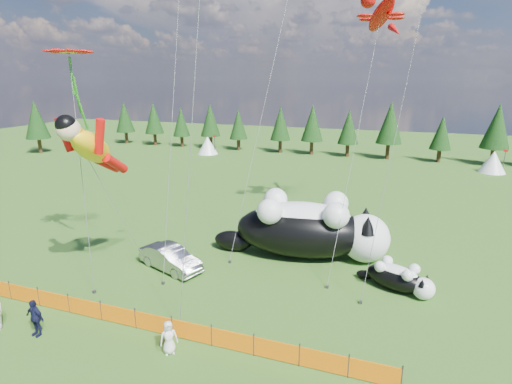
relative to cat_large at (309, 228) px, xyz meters
The scene contains 13 objects.
ground 9.51m from the cat_large, 123.43° to the right, with size 160.00×160.00×0.00m, color #133509.
safety_fence 12.00m from the cat_large, 115.45° to the right, with size 22.06×0.06×1.10m.
tree_line 37.65m from the cat_large, 97.82° to the left, with size 90.00×4.00×8.00m, color black, non-canonical shape.
festival_tents 32.79m from the cat_large, 79.66° to the left, with size 50.00×3.20×2.80m, color white, non-canonical shape.
cat_large is the anchor object (origin of this frame).
cat_small 6.50m from the cat_large, 25.94° to the right, with size 4.33×2.76×1.64m.
car 9.22m from the cat_large, 148.68° to the right, with size 1.57×4.50×1.48m, color #AAA9AE.
spectator_c 16.32m from the cat_large, 128.72° to the right, with size 1.06×0.54×1.81m, color #121433.
spectator_e 12.41m from the cat_large, 107.27° to the right, with size 0.76×0.49×1.55m, color silver.
superhero_kite 14.19m from the cat_large, 142.98° to the right, with size 5.51×5.92×10.40m.
gecko_kite 15.62m from the cat_large, 64.67° to the left, with size 5.20×14.29×18.94m.
flower_kite 17.61m from the cat_large, 153.65° to the right, with size 3.95×4.37×13.28m.
diamond_kite_a 16.63m from the cat_large, behind, with size 2.03×6.88×18.72m.
Camera 1 is at (9.91, -16.84, 11.55)m, focal length 28.00 mm.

